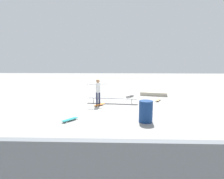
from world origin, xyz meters
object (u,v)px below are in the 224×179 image
(loose_skateboard_black, at_px, (130,96))
(loose_skateboard_natural, at_px, (158,100))
(loose_skateboard_teal, at_px, (70,119))
(trash_bin, at_px, (146,111))
(skate_ledge, at_px, (154,94))
(skateboard_main, at_px, (99,105))
(grind_rail, at_px, (112,101))
(skater_main, at_px, (98,90))

(loose_skateboard_black, distance_m, loose_skateboard_natural, 2.25)
(loose_skateboard_teal, distance_m, trash_bin, 3.43)
(skate_ledge, height_order, loose_skateboard_natural, skate_ledge)
(loose_skateboard_teal, bearing_deg, loose_skateboard_black, 8.93)
(loose_skateboard_black, bearing_deg, loose_skateboard_teal, 11.93)
(skateboard_main, height_order, trash_bin, trash_bin)
(grind_rail, xyz_separation_m, loose_skateboard_black, (-1.26, -2.33, -0.09))
(skater_main, relative_size, loose_skateboard_teal, 2.13)
(skater_main, distance_m, skateboard_main, 0.87)
(grind_rail, height_order, skateboard_main, grind_rail)
(skate_ledge, xyz_separation_m, loose_skateboard_black, (1.89, 0.69, -0.06))
(grind_rail, height_order, skate_ledge, grind_rail)
(loose_skateboard_teal, height_order, trash_bin, trash_bin)
(loose_skateboard_natural, height_order, trash_bin, trash_bin)
(grind_rail, xyz_separation_m, loose_skateboard_teal, (1.81, 3.49, -0.09))
(grind_rail, height_order, loose_skateboard_natural, grind_rail)
(skateboard_main, bearing_deg, loose_skateboard_natural, -30.97)
(loose_skateboard_teal, distance_m, loose_skateboard_natural, 6.65)
(skate_ledge, relative_size, skater_main, 1.27)
(skater_main, bearing_deg, loose_skateboard_natural, 172.20)
(skate_ledge, xyz_separation_m, trash_bin, (1.55, 6.52, 0.35))
(skater_main, distance_m, loose_skateboard_black, 3.62)
(skater_main, relative_size, loose_skateboard_black, 2.18)
(loose_skateboard_black, bearing_deg, loose_skateboard_natural, 93.87)
(grind_rail, bearing_deg, loose_skateboard_natural, -155.99)
(loose_skateboard_black, bearing_deg, skateboard_main, 4.20)
(grind_rail, height_order, trash_bin, trash_bin)
(skate_ledge, xyz_separation_m, skater_main, (3.99, 3.50, 0.81))
(skateboard_main, distance_m, trash_bin, 3.84)
(skater_main, bearing_deg, trash_bin, 100.27)
(skateboard_main, distance_m, loose_skateboard_natural, 4.14)
(skateboard_main, distance_m, loose_skateboard_black, 3.49)
(skate_ledge, distance_m, loose_skateboard_black, 2.01)
(skater_main, height_order, trash_bin, skater_main)
(skateboard_main, xyz_separation_m, loose_skateboard_black, (-2.03, -2.84, 0.00))
(skateboard_main, height_order, loose_skateboard_teal, same)
(grind_rail, distance_m, trash_bin, 3.87)
(skate_ledge, relative_size, trash_bin, 2.14)
(skate_ledge, distance_m, loose_skateboard_teal, 8.18)
(skate_ledge, distance_m, skateboard_main, 5.27)
(skate_ledge, height_order, loose_skateboard_teal, skate_ledge)
(grind_rail, relative_size, loose_skateboard_teal, 4.26)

